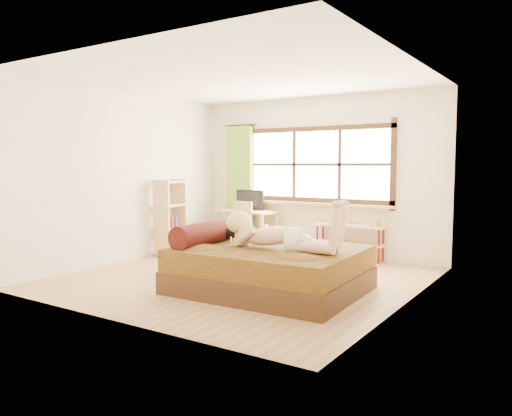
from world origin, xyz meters
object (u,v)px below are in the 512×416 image
Objects in this scene: bed at (266,267)px; woman at (278,222)px; kitten at (227,232)px; pipe_shelf at (350,234)px; desk at (246,215)px; chair at (239,224)px; bookshelf at (170,217)px.

woman is (0.20, -0.05, 0.57)m from bed.
kitten is 2.49m from pipe_shelf.
pipe_shelf is at bearing 90.40° from woman.
desk is 0.40m from chair.
woman reaches higher than bed.
pipe_shelf is (0.08, 2.46, 0.13)m from bed.
bookshelf is at bearing -133.80° from chair.
bookshelf reaches higher than woman.
desk is (-2.11, 2.39, -0.24)m from woman.
kitten is (-0.87, 0.15, -0.19)m from woman.
bookshelf reaches higher than desk.
chair is 1.94m from pipe_shelf.
chair is at bearing 129.84° from bed.
woman is at bearing -15.63° from bed.
kitten is at bearing -36.68° from bookshelf.
chair is 0.78× the size of pipe_shelf.
desk is at bearing 112.01° from chair.
pipe_shelf is (1.98, 0.12, -0.20)m from desk.
kitten is 2.56m from desk.
kitten reaches higher than pipe_shelf.
kitten is at bearing 168.84° from bed.
woman is 0.90m from kitten.
chair reaches higher than kitten.
woman is at bearing -39.69° from chair.
bed is at bearing 164.37° from woman.
chair is 0.70× the size of bookshelf.
desk reaches higher than pipe_shelf.
desk is 1.40m from bookshelf.
bookshelf is (-2.71, 1.20, 0.36)m from bed.
bed is 2.98m from bookshelf.
bed is 6.89× the size of kitten.
chair is at bearing -67.99° from desk.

